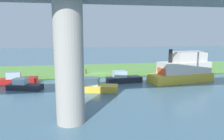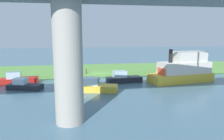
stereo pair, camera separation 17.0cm
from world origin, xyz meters
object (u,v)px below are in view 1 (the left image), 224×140
at_px(bridge_pylon, 69,64).
at_px(motorboat_white, 24,85).
at_px(mooring_post, 86,71).
at_px(motorboat_red, 18,79).
at_px(riverboat_paddlewheel, 96,86).
at_px(houseboat_blue, 123,78).
at_px(person_on_bank, 68,69).
at_px(pontoon_yellow, 183,70).

xyz_separation_m(bridge_pylon, motorboat_white, (6.09, -11.40, -4.20)).
distance_m(bridge_pylon, mooring_post, 18.82).
bearing_deg(motorboat_red, riverboat_paddlewheel, 150.08).
relative_size(bridge_pylon, houseboat_blue, 1.79).
bearing_deg(motorboat_red, person_on_bank, -150.56).
bearing_deg(riverboat_paddlewheel, pontoon_yellow, -166.25).
bearing_deg(motorboat_white, person_on_bank, -124.84).
relative_size(mooring_post, houseboat_blue, 0.16).
relative_size(bridge_pylon, person_on_bank, 6.79).
bearing_deg(bridge_pylon, mooring_post, -96.60).
distance_m(bridge_pylon, pontoon_yellow, 20.38).
bearing_deg(houseboat_blue, pontoon_yellow, 173.35).
relative_size(person_on_bank, houseboat_blue, 0.26).
distance_m(mooring_post, motorboat_white, 10.74).
relative_size(mooring_post, pontoon_yellow, 0.08).
bearing_deg(mooring_post, motorboat_red, 18.35).
distance_m(bridge_pylon, motorboat_red, 17.41).
xyz_separation_m(mooring_post, riverboat_paddlewheel, (-0.70, 9.33, -0.30)).
bearing_deg(mooring_post, motorboat_white, 40.09).
bearing_deg(person_on_bank, riverboat_paddlewheel, 110.32).
relative_size(mooring_post, motorboat_white, 0.18).
height_order(mooring_post, pontoon_yellow, pontoon_yellow).
distance_m(pontoon_yellow, motorboat_white, 22.20).
distance_m(pontoon_yellow, houseboat_blue, 8.95).
bearing_deg(motorboat_red, bridge_pylon, 117.17).
height_order(mooring_post, motorboat_white, motorboat_white).
height_order(person_on_bank, mooring_post, person_on_bank).
bearing_deg(person_on_bank, mooring_post, 168.48).
height_order(bridge_pylon, person_on_bank, bridge_pylon).
height_order(motorboat_red, riverboat_paddlewheel, riverboat_paddlewheel).
bearing_deg(person_on_bank, motorboat_white, 55.16).
distance_m(houseboat_blue, riverboat_paddlewheel, 6.14).
bearing_deg(bridge_pylon, motorboat_red, -62.83).
height_order(pontoon_yellow, riverboat_paddlewheel, pontoon_yellow).
xyz_separation_m(motorboat_white, riverboat_paddlewheel, (-8.92, 2.42, 0.09)).
distance_m(bridge_pylon, riverboat_paddlewheel, 10.27).
relative_size(pontoon_yellow, motorboat_white, 2.15).
distance_m(person_on_bank, houseboat_blue, 9.91).
distance_m(mooring_post, pontoon_yellow, 15.23).
relative_size(bridge_pylon, riverboat_paddlewheel, 1.74).
distance_m(motorboat_white, riverboat_paddlewheel, 9.24).
xyz_separation_m(mooring_post, houseboat_blue, (-5.12, 5.07, -0.30)).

